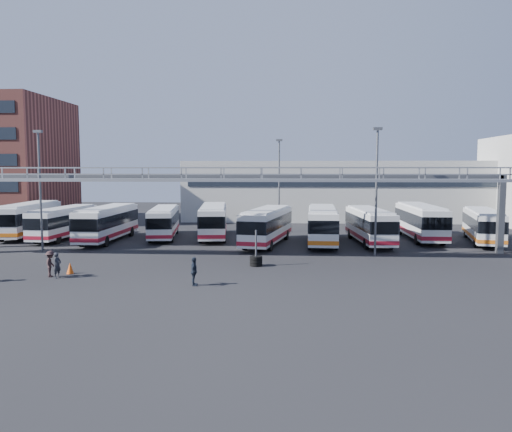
# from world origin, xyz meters

# --- Properties ---
(ground) EXTENTS (140.00, 140.00, 0.00)m
(ground) POSITION_xyz_m (0.00, 0.00, 0.00)
(ground) COLOR black
(ground) RESTS_ON ground
(gantry) EXTENTS (51.40, 5.15, 7.10)m
(gantry) POSITION_xyz_m (0.00, 5.87, 5.51)
(gantry) COLOR gray
(gantry) RESTS_ON ground
(warehouse) EXTENTS (42.00, 14.00, 8.00)m
(warehouse) POSITION_xyz_m (12.00, 38.00, 4.00)
(warehouse) COLOR #9E9E99
(warehouse) RESTS_ON ground
(light_pole_left) EXTENTS (0.70, 0.35, 10.21)m
(light_pole_left) POSITION_xyz_m (-16.00, 8.00, 5.73)
(light_pole_left) COLOR #4C4F54
(light_pole_left) RESTS_ON ground
(light_pole_mid) EXTENTS (0.70, 0.35, 10.21)m
(light_pole_mid) POSITION_xyz_m (12.00, 7.00, 5.73)
(light_pole_mid) COLOR #4C4F54
(light_pole_mid) RESTS_ON ground
(light_pole_back) EXTENTS (0.70, 0.35, 10.21)m
(light_pole_back) POSITION_xyz_m (4.00, 22.00, 5.73)
(light_pole_back) COLOR #4C4F54
(light_pole_back) RESTS_ON ground
(bus_0) EXTENTS (3.66, 11.56, 3.45)m
(bus_0) POSITION_xyz_m (-21.70, 16.48, 1.91)
(bus_0) COLOR silver
(bus_0) RESTS_ON ground
(bus_1) EXTENTS (2.91, 10.52, 3.16)m
(bus_1) POSITION_xyz_m (-17.24, 14.94, 1.75)
(bus_1) COLOR silver
(bus_1) RESTS_ON ground
(bus_2) EXTENTS (2.64, 11.08, 3.36)m
(bus_2) POSITION_xyz_m (-12.38, 13.73, 1.86)
(bus_2) COLOR silver
(bus_2) RESTS_ON ground
(bus_3) EXTENTS (3.88, 10.42, 3.09)m
(bus_3) POSITION_xyz_m (-7.50, 16.32, 1.71)
(bus_3) COLOR silver
(bus_3) RESTS_ON ground
(bus_4) EXTENTS (3.82, 11.18, 3.33)m
(bus_4) POSITION_xyz_m (-2.51, 16.63, 1.84)
(bus_4) COLOR silver
(bus_4) RESTS_ON ground
(bus_5) EXTENTS (4.59, 11.28, 3.34)m
(bus_5) POSITION_xyz_m (3.09, 12.46, 1.85)
(bus_5) COLOR silver
(bus_5) RESTS_ON ground
(bus_6) EXTENTS (3.13, 11.28, 3.39)m
(bus_6) POSITION_xyz_m (8.22, 13.45, 1.88)
(bus_6) COLOR silver
(bus_6) RESTS_ON ground
(bus_7) EXTENTS (3.30, 10.88, 3.26)m
(bus_7) POSITION_xyz_m (12.61, 13.78, 1.80)
(bus_7) COLOR silver
(bus_7) RESTS_ON ground
(bus_8) EXTENTS (2.67, 11.34, 3.44)m
(bus_8) POSITION_xyz_m (18.04, 16.78, 1.90)
(bus_8) COLOR silver
(bus_8) RESTS_ON ground
(bus_9) EXTENTS (4.47, 10.61, 3.14)m
(bus_9) POSITION_xyz_m (23.36, 14.95, 1.74)
(bus_9) COLOR silver
(bus_9) RESTS_ON ground
(pedestrian_a) EXTENTS (0.54, 0.68, 1.64)m
(pedestrian_a) POSITION_xyz_m (-9.68, -2.51, 0.82)
(pedestrian_a) COLOR black
(pedestrian_a) RESTS_ON ground
(pedestrian_c) EXTENTS (0.84, 1.21, 1.71)m
(pedestrian_c) POSITION_xyz_m (-10.25, -2.25, 0.85)
(pedestrian_c) COLOR #2E1F20
(pedestrian_c) RESTS_ON ground
(pedestrian_d) EXTENTS (0.53, 1.05, 1.72)m
(pedestrian_d) POSITION_xyz_m (-0.54, -4.06, 0.86)
(pedestrian_d) COLOR #1A212E
(pedestrian_d) RESTS_ON ground
(cone_right) EXTENTS (0.56, 0.56, 0.75)m
(cone_right) POSITION_xyz_m (-9.45, -1.16, 0.37)
(cone_right) COLOR #E44F0C
(cone_right) RESTS_ON ground
(tire_stack) EXTENTS (0.91, 0.91, 2.59)m
(tire_stack) POSITION_xyz_m (2.75, 2.26, 0.44)
(tire_stack) COLOR black
(tire_stack) RESTS_ON ground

